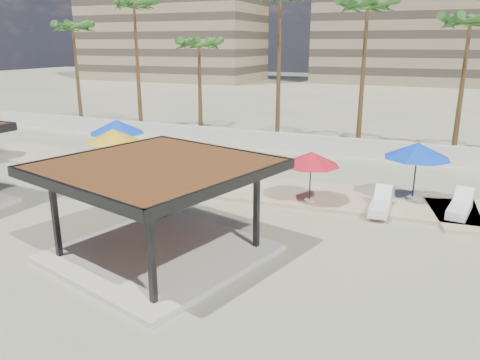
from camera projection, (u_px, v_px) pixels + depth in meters
The scene contains 17 objects.
ground at pixel (183, 242), 17.05m from camera, with size 200.00×200.00×0.00m, color tan.
promenade at pixel (298, 190), 22.99m from camera, with size 44.45×7.97×0.24m.
boundary_wall at pixel (306, 143), 30.94m from camera, with size 56.00×0.30×1.20m, color silver.
pavilion_central at pixel (158, 201), 15.45m from camera, with size 7.93×7.93×3.29m.
umbrella_b at pixel (113, 136), 24.38m from camera, with size 3.71×3.71×2.52m.
umbrella_c at pixel (311, 159), 20.34m from camera, with size 2.58×2.58×2.29m.
umbrella_d at pixel (418, 151), 20.62m from camera, with size 3.62×3.62×2.61m.
umbrella_f at pixel (117, 127), 25.92m from camera, with size 3.89×3.89×2.74m.
lounger_a at pixel (140, 163), 26.93m from camera, with size 1.07×2.05×0.74m.
lounger_b at pixel (380, 206), 19.70m from camera, with size 0.80×2.29×0.86m.
lounger_c at pixel (460, 208), 19.40m from camera, with size 1.08×2.39×0.87m.
palm_a at pixel (73, 31), 38.97m from camera, with size 3.00×3.00×9.14m.
palm_b at pixel (134, 10), 36.59m from camera, with size 3.00×3.00×10.75m.
palm_c at pixel (199, 47), 34.54m from camera, with size 3.00×3.00×7.77m.
palm_d at pixel (280, 3), 32.09m from camera, with size 3.00×3.00×10.93m.
palm_e at pixel (367, 11), 29.55m from camera, with size 3.00×3.00×10.12m.
palm_f at pixel (470, 27), 27.69m from camera, with size 3.00×3.00×9.08m.
Camera 1 is at (8.21, -13.56, 6.99)m, focal length 35.00 mm.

